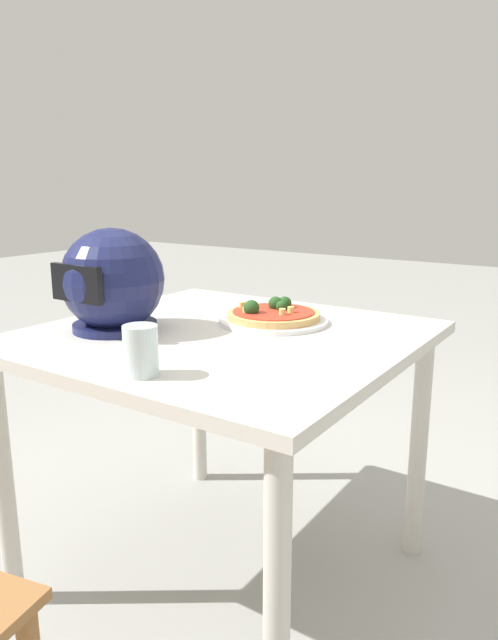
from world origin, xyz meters
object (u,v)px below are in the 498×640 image
at_px(dining_table, 223,366).
at_px(motorcycle_helmet, 112,282).
at_px(pizza, 273,313).
at_px(drinking_glass, 141,351).

distance_m(dining_table, motorcycle_helmet, 0.36).
relative_size(dining_table, pizza, 3.66).
relative_size(pizza, motorcycle_helmet, 0.96).
distance_m(pizza, motorcycle_helmet, 0.43).
bearing_deg(dining_table, pizza, -107.34).
bearing_deg(drinking_glass, motorcycle_helmet, -36.01).
bearing_deg(dining_table, drinking_glass, 100.69).
xyz_separation_m(dining_table, drinking_glass, (-0.07, 0.37, 0.14)).
xyz_separation_m(pizza, drinking_glass, (-0.02, 0.53, 0.03)).
bearing_deg(pizza, dining_table, 72.66).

